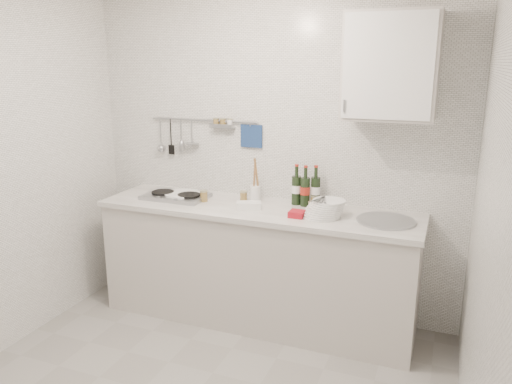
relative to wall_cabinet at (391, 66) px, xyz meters
The scene contains 15 objects.
back_wall 1.15m from the wall_cabinet, 168.67° to the left, with size 3.00×0.02×2.50m, color silver.
wall_right 1.53m from the wall_cabinet, 63.80° to the right, with size 0.02×2.80×2.50m, color silver.
counter 1.76m from the wall_cabinet, behind, with size 2.44×0.64×0.96m.
wall_rail 1.59m from the wall_cabinet, behind, with size 0.98×0.09×0.34m.
wall_cabinet is the anchor object (origin of this frame).
plate_stack_hob 1.86m from the wall_cabinet, behind, with size 0.30×0.30×0.04m.
plate_stack_sink 1.05m from the wall_cabinet, 157.00° to the right, with size 0.30×0.29×0.13m.
wine_bottles 1.05m from the wall_cabinet, behind, with size 0.22×0.11×0.31m.
butter_dish 1.39m from the wall_cabinet, 168.86° to the right, with size 0.18×0.09×0.05m, color white.
strawberry_punnet 1.17m from the wall_cabinet, 156.15° to the right, with size 0.11×0.11×0.04m, color red.
utensil_crock 1.35m from the wall_cabinet, behind, with size 0.09×0.09×0.35m.
jar_a 1.46m from the wall_cabinet, behind, with size 0.06×0.06×0.07m.
jar_b 1.11m from the wall_cabinet, behind, with size 0.07×0.07×0.08m.
jar_c 1.11m from the wall_cabinet, behind, with size 0.07×0.07×0.07m.
jar_d 1.67m from the wall_cabinet, behind, with size 0.06×0.06×0.09m.
Camera 1 is at (1.32, -2.25, 1.98)m, focal length 35.00 mm.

